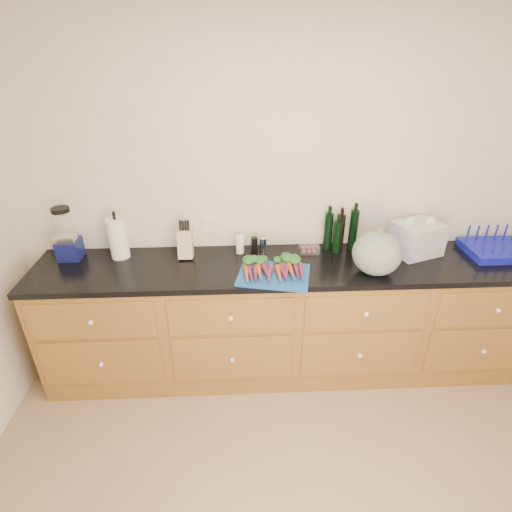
{
  "coord_description": "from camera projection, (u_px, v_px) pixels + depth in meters",
  "views": [
    {
      "loc": [
        -0.39,
        -1.12,
        2.32
      ],
      "look_at": [
        -0.27,
        1.2,
        1.06
      ],
      "focal_mm": 28.0,
      "sensor_mm": 36.0,
      "label": 1
    }
  ],
  "objects": [
    {
      "name": "squash",
      "position": [
        377.0,
        253.0,
        2.62
      ],
      "size": [
        0.32,
        0.32,
        0.29
      ],
      "primitive_type": "ellipsoid",
      "color": "slate",
      "rests_on": "countertop"
    },
    {
      "name": "cutting_board",
      "position": [
        274.0,
        275.0,
        2.65
      ],
      "size": [
        0.53,
        0.44,
        0.01
      ],
      "primitive_type": "cube",
      "rotation": [
        0.0,
        0.0,
        -0.21
      ],
      "color": "#144A91",
      "rests_on": "countertop"
    },
    {
      "name": "grinder_pepper",
      "position": [
        254.0,
        245.0,
        2.92
      ],
      "size": [
        0.05,
        0.05,
        0.12
      ],
      "primitive_type": "cylinder",
      "color": "black",
      "rests_on": "countertop"
    },
    {
      "name": "wall_back",
      "position": [
        290.0,
        199.0,
        2.91
      ],
      "size": [
        4.1,
        0.05,
        2.6
      ],
      "primitive_type": "cube",
      "color": "beige",
      "rests_on": "ground"
    },
    {
      "name": "blender_appliance",
      "position": [
        67.0,
        237.0,
        2.79
      ],
      "size": [
        0.15,
        0.15,
        0.38
      ],
      "color": "#10134C",
      "rests_on": "countertop"
    },
    {
      "name": "cabinets",
      "position": [
        291.0,
        320.0,
        3.03
      ],
      "size": [
        3.6,
        0.64,
        0.9
      ],
      "color": "brown",
      "rests_on": "ground"
    },
    {
      "name": "countertop",
      "position": [
        294.0,
        266.0,
        2.81
      ],
      "size": [
        3.64,
        0.62,
        0.04
      ],
      "primitive_type": "cube",
      "color": "black",
      "rests_on": "cabinets"
    },
    {
      "name": "bottles",
      "position": [
        340.0,
        232.0,
        2.93
      ],
      "size": [
        0.25,
        0.13,
        0.3
      ],
      "color": "black",
      "rests_on": "countertop"
    },
    {
      "name": "tomato_box",
      "position": [
        309.0,
        248.0,
        2.94
      ],
      "size": [
        0.14,
        0.11,
        0.06
      ],
      "primitive_type": "cube",
      "color": "white",
      "rests_on": "countertop"
    },
    {
      "name": "dish_rack",
      "position": [
        497.0,
        248.0,
        2.91
      ],
      "size": [
        0.44,
        0.35,
        0.18
      ],
      "color": "#1216A2",
      "rests_on": "countertop"
    },
    {
      "name": "carrots",
      "position": [
        273.0,
        268.0,
        2.67
      ],
      "size": [
        0.4,
        0.29,
        0.06
      ],
      "color": "#CB4C17",
      "rests_on": "cutting_board"
    },
    {
      "name": "grinder_salt",
      "position": [
        240.0,
        245.0,
        2.91
      ],
      "size": [
        0.06,
        0.06,
        0.13
      ],
      "primitive_type": "cylinder",
      "color": "white",
      "rests_on": "countertop"
    },
    {
      "name": "grocery_bag",
      "position": [
        417.0,
        238.0,
        2.89
      ],
      "size": [
        0.38,
        0.35,
        0.23
      ],
      "primitive_type": null,
      "rotation": [
        0.0,
        0.0,
        0.34
      ],
      "color": "silver",
      "rests_on": "countertop"
    },
    {
      "name": "knife_block",
      "position": [
        185.0,
        244.0,
        2.84
      ],
      "size": [
        0.1,
        0.1,
        0.2
      ],
      "primitive_type": "cube",
      "color": "tan",
      "rests_on": "countertop"
    },
    {
      "name": "paper_towel",
      "position": [
        118.0,
        238.0,
        2.82
      ],
      "size": [
        0.13,
        0.13,
        0.29
      ],
      "primitive_type": "cylinder",
      "color": "white",
      "rests_on": "countertop"
    },
    {
      "name": "canister_chrome",
      "position": [
        263.0,
        245.0,
        2.92
      ],
      "size": [
        0.05,
        0.05,
        0.12
      ],
      "primitive_type": "cylinder",
      "color": "silver",
      "rests_on": "countertop"
    }
  ]
}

